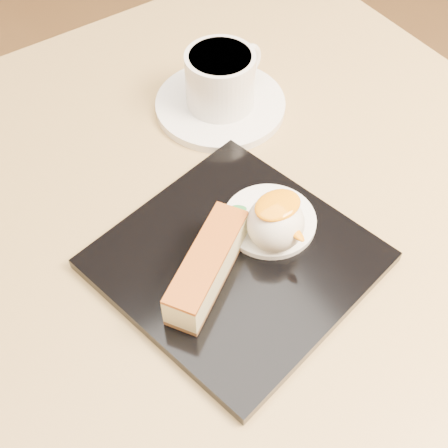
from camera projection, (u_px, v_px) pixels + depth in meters
table at (219, 324)px, 0.72m from camera, size 0.80×0.80×0.72m
dessert_plate at (236, 260)px, 0.58m from camera, size 0.26×0.26×0.01m
cheesecake at (207, 266)px, 0.55m from camera, size 0.11×0.09×0.04m
cream_smear at (270, 220)px, 0.60m from camera, size 0.09×0.09×0.01m
ice_cream_scoop at (275, 223)px, 0.57m from camera, size 0.05×0.05×0.05m
mango_sauce at (278, 205)px, 0.55m from camera, size 0.04×0.03×0.01m
mint_sprig at (230, 214)px, 0.60m from camera, size 0.04×0.03×0.00m
saucer at (220, 105)px, 0.72m from camera, size 0.15×0.15×0.01m
coffee_cup at (221, 78)px, 0.69m from camera, size 0.10×0.08×0.06m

